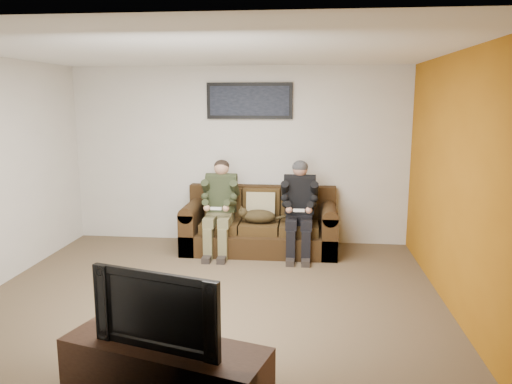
# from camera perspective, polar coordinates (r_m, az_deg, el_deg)

# --- Properties ---
(floor) EXTENTS (5.00, 5.00, 0.00)m
(floor) POSITION_cam_1_polar(r_m,az_deg,el_deg) (5.59, -5.12, -11.85)
(floor) COLOR brown
(floor) RESTS_ON ground
(ceiling) EXTENTS (5.00, 5.00, 0.00)m
(ceiling) POSITION_cam_1_polar(r_m,az_deg,el_deg) (5.19, -5.61, 15.77)
(ceiling) COLOR silver
(ceiling) RESTS_ON ground
(wall_back) EXTENTS (5.00, 0.00, 5.00)m
(wall_back) POSITION_cam_1_polar(r_m,az_deg,el_deg) (7.43, -1.98, 4.19)
(wall_back) COLOR beige
(wall_back) RESTS_ON ground
(wall_front) EXTENTS (5.00, 0.00, 5.00)m
(wall_front) POSITION_cam_1_polar(r_m,az_deg,el_deg) (3.10, -13.46, -5.19)
(wall_front) COLOR beige
(wall_front) RESTS_ON ground
(wall_right) EXTENTS (0.00, 4.50, 4.50)m
(wall_right) POSITION_cam_1_polar(r_m,az_deg,el_deg) (5.34, 21.99, 0.90)
(wall_right) COLOR beige
(wall_right) RESTS_ON ground
(accent_wall_right) EXTENTS (0.00, 4.50, 4.50)m
(accent_wall_right) POSITION_cam_1_polar(r_m,az_deg,el_deg) (5.34, 21.88, 0.90)
(accent_wall_right) COLOR #A36010
(accent_wall_right) RESTS_ON ground
(sofa) EXTENTS (2.14, 0.93, 0.88)m
(sofa) POSITION_cam_1_polar(r_m,az_deg,el_deg) (7.15, 0.52, -3.96)
(sofa) COLOR #311F0E
(sofa) RESTS_ON ground
(throw_pillow) EXTENTS (0.41, 0.20, 0.41)m
(throw_pillow) POSITION_cam_1_polar(r_m,az_deg,el_deg) (7.12, 0.55, -1.60)
(throw_pillow) COLOR tan
(throw_pillow) RESTS_ON sofa
(throw_blanket) EXTENTS (0.44, 0.21, 0.08)m
(throw_blanket) POSITION_cam_1_polar(r_m,az_deg,el_deg) (7.38, -4.30, 0.81)
(throw_blanket) COLOR tan
(throw_blanket) RESTS_ON sofa
(person_left) EXTENTS (0.51, 0.87, 1.28)m
(person_left) POSITION_cam_1_polar(r_m,az_deg,el_deg) (6.96, -4.14, -1.10)
(person_left) COLOR #6A6442
(person_left) RESTS_ON sofa
(person_right) EXTENTS (0.51, 0.86, 1.29)m
(person_right) POSITION_cam_1_polar(r_m,az_deg,el_deg) (6.86, 4.98, -1.26)
(person_right) COLOR black
(person_right) RESTS_ON sofa
(cat) EXTENTS (0.66, 0.26, 0.24)m
(cat) POSITION_cam_1_polar(r_m,az_deg,el_deg) (6.92, 0.17, -2.76)
(cat) COLOR #45361B
(cat) RESTS_ON sofa
(framed_poster) EXTENTS (1.25, 0.05, 0.52)m
(framed_poster) POSITION_cam_1_polar(r_m,az_deg,el_deg) (7.33, -0.75, 10.38)
(framed_poster) COLOR black
(framed_poster) RESTS_ON wall_back
(tv_stand) EXTENTS (1.54, 0.87, 0.46)m
(tv_stand) POSITION_cam_1_polar(r_m,az_deg,el_deg) (3.77, -10.33, -19.80)
(tv_stand) COLOR black
(tv_stand) RESTS_ON ground
(television) EXTENTS (0.95, 0.39, 0.55)m
(television) POSITION_cam_1_polar(r_m,az_deg,el_deg) (3.54, -10.60, -12.71)
(television) COLOR black
(television) RESTS_ON tv_stand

